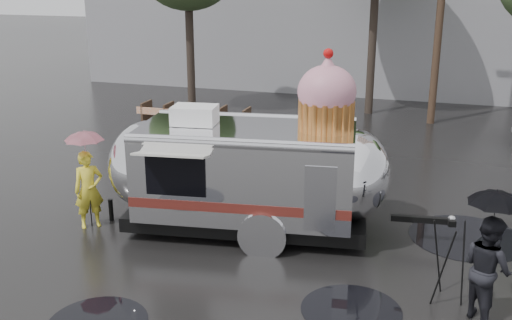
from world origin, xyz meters
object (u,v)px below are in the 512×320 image
(tripod, at_px, (449,253))
(person_left, at_px, (89,190))
(airstream_trailer, at_px, (252,168))
(person_right, at_px, (487,269))

(tripod, bearing_deg, person_left, 160.27)
(airstream_trailer, height_order, person_left, airstream_trailer)
(airstream_trailer, distance_m, person_left, 3.71)
(airstream_trailer, distance_m, tripod, 4.58)
(tripod, bearing_deg, airstream_trailer, 143.56)
(airstream_trailer, xyz_separation_m, person_left, (-3.55, -0.89, -0.58))
(person_left, bearing_deg, airstream_trailer, -28.42)
(person_left, height_order, tripod, person_left)
(person_right, distance_m, tripod, 0.73)
(airstream_trailer, relative_size, person_left, 4.34)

